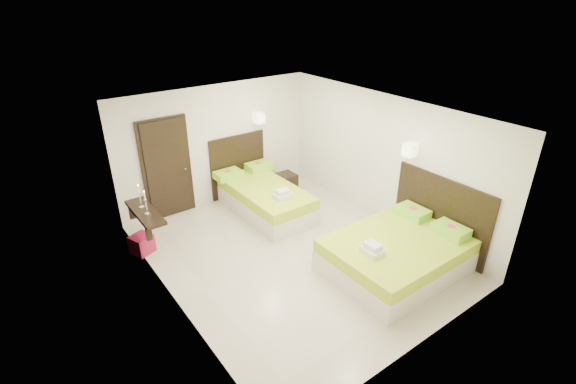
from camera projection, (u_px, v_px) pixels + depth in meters
floor at (293, 253)px, 7.65m from camera, size 5.50×5.50×0.00m
bed_single at (263, 196)px, 8.97m from camera, size 1.38×2.29×1.89m
bed_double at (400, 251)px, 7.10m from camera, size 2.28×1.94×1.88m
nightstand at (285, 183)px, 9.88m from camera, size 0.48×0.42×0.42m
ottoman at (142, 244)px, 7.60m from camera, size 0.44×0.44×0.34m
door at (167, 169)px, 8.49m from camera, size 1.02×0.15×2.14m
console_shelf at (144, 213)px, 7.33m from camera, size 0.35×1.20×0.78m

